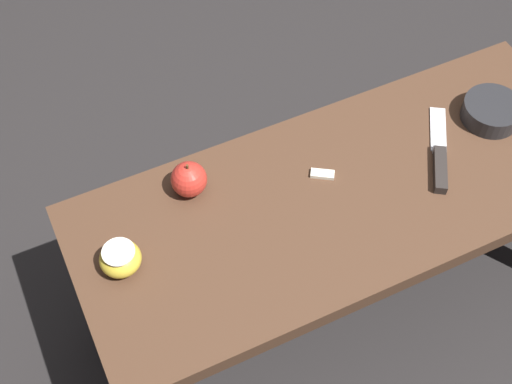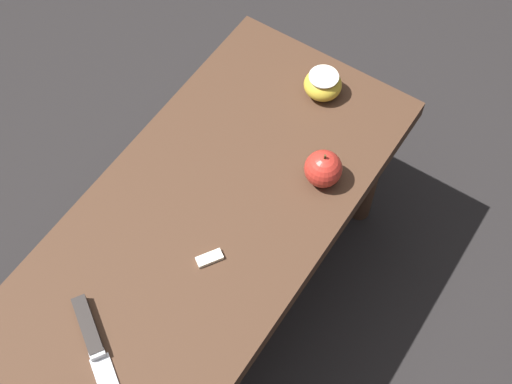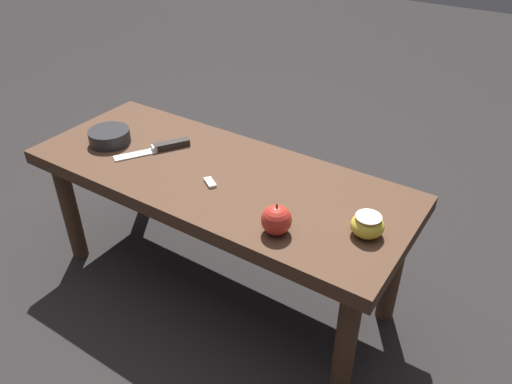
% 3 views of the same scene
% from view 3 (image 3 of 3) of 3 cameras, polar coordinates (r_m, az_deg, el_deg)
% --- Properties ---
extents(ground_plane, '(8.00, 8.00, 0.00)m').
position_cam_3_polar(ground_plane, '(1.62, -3.92, -10.27)').
color(ground_plane, black).
extents(wooden_bench, '(1.08, 0.43, 0.41)m').
position_cam_3_polar(wooden_bench, '(1.39, -4.48, 0.34)').
color(wooden_bench, '#472D1E').
rests_on(wooden_bench, ground_plane).
extents(knife, '(0.14, 0.20, 0.02)m').
position_cam_3_polar(knife, '(1.49, -10.61, 5.06)').
color(knife, silver).
rests_on(knife, wooden_bench).
extents(apple_whole, '(0.07, 0.07, 0.08)m').
position_cam_3_polar(apple_whole, '(1.12, 2.35, -3.20)').
color(apple_whole, red).
rests_on(apple_whole, wooden_bench).
extents(apple_cut, '(0.08, 0.08, 0.05)m').
position_cam_3_polar(apple_cut, '(1.15, 12.61, -3.73)').
color(apple_cut, gold).
rests_on(apple_cut, wooden_bench).
extents(apple_slice_near_knife, '(0.05, 0.04, 0.01)m').
position_cam_3_polar(apple_slice_near_knife, '(1.31, -5.27, 1.09)').
color(apple_slice_near_knife, white).
rests_on(apple_slice_near_knife, wooden_bench).
extents(bowl, '(0.12, 0.12, 0.04)m').
position_cam_3_polar(bowl, '(1.56, -16.40, 6.11)').
color(bowl, '#232326').
rests_on(bowl, wooden_bench).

